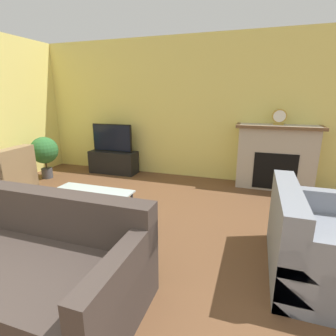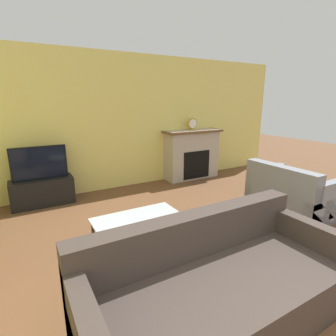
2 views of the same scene
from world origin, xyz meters
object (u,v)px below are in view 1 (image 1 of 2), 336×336
object	(u,v)px
mantel_clock	(279,117)
tv	(112,138)
couch_sectional	(10,264)
couch_loveseat	(317,246)
potted_plant	(44,152)
armchair_by_window	(1,180)
coffee_table	(88,196)

from	to	relation	value
mantel_clock	tv	bearing A→B (deg)	-178.74
couch_sectional	couch_loveseat	xyz separation A→B (m)	(2.44, 1.07, 0.01)
potted_plant	couch_sectional	bearing A→B (deg)	-51.87
couch_loveseat	mantel_clock	xyz separation A→B (m)	(-0.26, 2.44, 0.97)
tv	potted_plant	world-z (taller)	tv
armchair_by_window	coffee_table	world-z (taller)	armchair_by_window
tv	coffee_table	distance (m)	2.36
armchair_by_window	mantel_clock	size ratio (longest dim) A/B	3.31
tv	couch_loveseat	size ratio (longest dim) A/B	0.72
couch_sectional	couch_loveseat	world-z (taller)	same
couch_loveseat	coffee_table	world-z (taller)	couch_loveseat
couch_loveseat	mantel_clock	bearing A→B (deg)	6.00
mantel_clock	coffee_table	bearing A→B (deg)	-136.23
couch_sectional	coffee_table	world-z (taller)	couch_sectional
couch_sectional	coffee_table	xyz separation A→B (m)	(-0.14, 1.29, 0.09)
couch_sectional	potted_plant	xyz separation A→B (m)	(-2.11, 2.69, 0.26)
couch_sectional	armchair_by_window	xyz separation A→B (m)	(-2.02, 1.61, 0.02)
couch_loveseat	coffee_table	bearing A→B (deg)	85.15
couch_loveseat	armchair_by_window	bearing A→B (deg)	83.13
mantel_clock	couch_loveseat	bearing A→B (deg)	-84.00
couch_loveseat	potted_plant	bearing A→B (deg)	70.47
tv	couch_sectional	size ratio (longest dim) A/B	0.39
couch_sectional	mantel_clock	bearing A→B (deg)	58.17
armchair_by_window	tv	bearing A→B (deg)	146.99
tv	armchair_by_window	bearing A→B (deg)	-118.73
tv	couch_loveseat	distance (m)	4.22
armchair_by_window	mantel_clock	bearing A→B (deg)	110.11
tv	potted_plant	xyz separation A→B (m)	(-1.09, -0.76, -0.21)
coffee_table	potted_plant	bearing A→B (deg)	144.68
couch_sectional	mantel_clock	distance (m)	4.26
couch_sectional	coffee_table	bearing A→B (deg)	96.21
couch_loveseat	potted_plant	size ratio (longest dim) A/B	1.48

